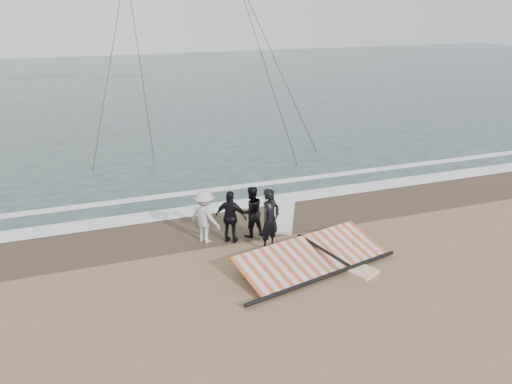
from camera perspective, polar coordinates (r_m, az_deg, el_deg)
The scene contains 10 objects.
ground at distance 13.06m, azimuth 10.16°, elevation -10.34°, with size 120.00×120.00×0.00m, color #8C704C.
sea at distance 43.46m, azimuth -12.16°, elevation 11.71°, with size 120.00×54.00×0.02m, color #233838.
wet_sand at distance 16.63m, azimuth 2.54°, elevation -2.82°, with size 120.00×2.80×0.01m, color #4C3D2B.
foam_near at distance 17.82m, azimuth 0.83°, elevation -1.05°, with size 120.00×0.90×0.01m, color white.
foam_far at distance 19.31m, azimuth -0.95°, elevation 0.74°, with size 120.00×0.45×0.01m, color white.
man_main at distance 14.17m, azimuth 1.65°, elevation -3.16°, with size 0.67×0.44×1.84m, color black.
board_white at distance 14.01m, azimuth 9.34°, elevation -7.76°, with size 0.64×2.29×0.09m, color silver.
board_cream at distance 16.50m, azimuth 3.14°, elevation -2.86°, with size 0.66×2.49×0.10m, color silver.
trio_cluster at distance 14.76m, azimuth -3.37°, elevation -2.67°, with size 2.36×1.33×1.62m.
sail_rig at distance 13.74m, azimuth 5.95°, elevation -7.48°, with size 4.77×2.62×0.52m.
Camera 1 is at (-5.86, -9.54, 6.74)m, focal length 35.00 mm.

